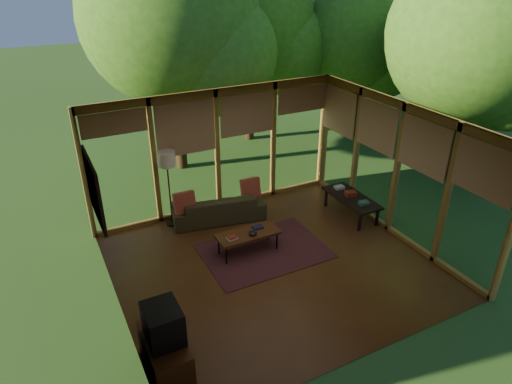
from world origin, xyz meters
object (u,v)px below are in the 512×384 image
sofa (218,207)px  floor_lamp (167,163)px  media_cabinet (165,356)px  television (163,324)px  side_console (351,199)px  coffee_table (248,234)px

sofa → floor_lamp: size_ratio=1.19×
sofa → media_cabinet: 4.14m
sofa → television: bearing=68.1°
sofa → side_console: bearing=166.5°
television → side_console: (4.85, 2.32, -0.44)m
sofa → television: television is taller
sofa → television: size_ratio=3.57×
sofa → media_cabinet: size_ratio=1.96×
media_cabinet → television: television is taller
media_cabinet → side_console: 5.39m
media_cabinet → coffee_table: (2.25, 2.07, 0.09)m
floor_lamp → media_cabinet: bearing=-108.9°
television → floor_lamp: floor_lamp is taller
television → floor_lamp: size_ratio=0.33×
television → side_console: size_ratio=0.39×
television → coffee_table: bearing=42.9°
sofa → media_cabinet: (-2.24, -3.49, 0.01)m
television → floor_lamp: (1.26, 3.74, 0.56)m
floor_lamp → side_console: floor_lamp is taller
sofa → coffee_table: (0.02, -1.42, 0.10)m
sofa → television: 4.17m
television → coffee_table: size_ratio=0.46×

